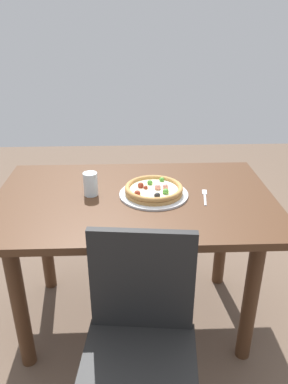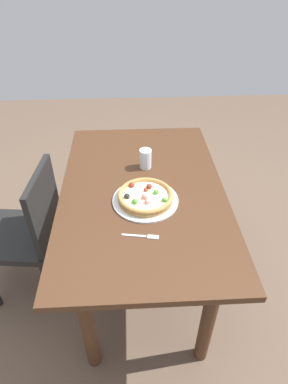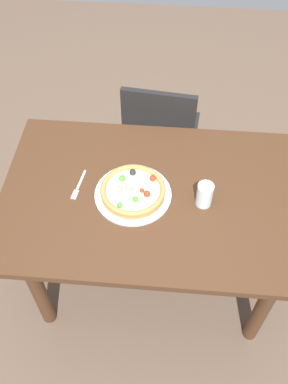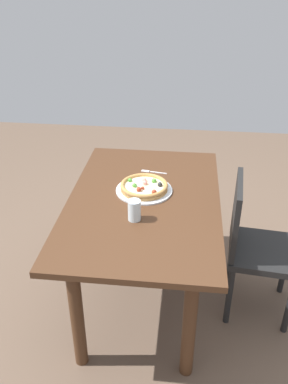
{
  "view_description": "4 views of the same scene",
  "coord_description": "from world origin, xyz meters",
  "px_view_note": "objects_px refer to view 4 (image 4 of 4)",
  "views": [
    {
      "loc": [
        -0.02,
        -1.6,
        1.53
      ],
      "look_at": [
        0.05,
        0.0,
        0.77
      ],
      "focal_mm": 35.02,
      "sensor_mm": 36.0,
      "label": 1
    },
    {
      "loc": [
        1.32,
        -0.06,
        1.8
      ],
      "look_at": [
        0.05,
        0.0,
        0.77
      ],
      "focal_mm": 30.28,
      "sensor_mm": 36.0,
      "label": 2
    },
    {
      "loc": [
        -0.05,
        1.13,
        2.19
      ],
      "look_at": [
        0.05,
        0.0,
        0.77
      ],
      "focal_mm": 39.98,
      "sensor_mm": 36.0,
      "label": 3
    },
    {
      "loc": [
        -1.95,
        -0.22,
        1.94
      ],
      "look_at": [
        0.05,
        0.0,
        0.77
      ],
      "focal_mm": 38.1,
      "sensor_mm": 36.0,
      "label": 4
    }
  ],
  "objects_px": {
    "fork": "(152,172)",
    "chair_near": "(253,244)",
    "pizza": "(144,186)",
    "drinking_glass": "(134,210)",
    "dining_table": "(144,216)",
    "plate": "(144,190)"
  },
  "relations": [
    {
      "from": "fork",
      "to": "drinking_glass",
      "type": "bearing_deg",
      "value": 94.64
    },
    {
      "from": "plate",
      "to": "fork",
      "type": "distance_m",
      "value": 0.24
    },
    {
      "from": "dining_table",
      "to": "plate",
      "type": "bearing_deg",
      "value": 5.58
    },
    {
      "from": "chair_near",
      "to": "drinking_glass",
      "type": "distance_m",
      "value": 0.77
    },
    {
      "from": "pizza",
      "to": "fork",
      "type": "height_order",
      "value": "pizza"
    },
    {
      "from": "pizza",
      "to": "fork",
      "type": "xyz_separation_m",
      "value": [
        0.24,
        -0.02,
        -0.03
      ]
    },
    {
      "from": "plate",
      "to": "dining_table",
      "type": "bearing_deg",
      "value": -174.42
    },
    {
      "from": "fork",
      "to": "drinking_glass",
      "type": "height_order",
      "value": "drinking_glass"
    },
    {
      "from": "pizza",
      "to": "drinking_glass",
      "type": "height_order",
      "value": "drinking_glass"
    },
    {
      "from": "pizza",
      "to": "fork",
      "type": "relative_size",
      "value": 1.68
    },
    {
      "from": "dining_table",
      "to": "pizza",
      "type": "height_order",
      "value": "pizza"
    },
    {
      "from": "chair_near",
      "to": "drinking_glass",
      "type": "xyz_separation_m",
      "value": [
        -0.21,
        0.67,
        0.32
      ]
    },
    {
      "from": "dining_table",
      "to": "chair_near",
      "type": "height_order",
      "value": "chair_near"
    },
    {
      "from": "dining_table",
      "to": "plate",
      "type": "relative_size",
      "value": 4.04
    },
    {
      "from": "pizza",
      "to": "drinking_glass",
      "type": "bearing_deg",
      "value": 176.6
    },
    {
      "from": "plate",
      "to": "pizza",
      "type": "height_order",
      "value": "pizza"
    },
    {
      "from": "chair_near",
      "to": "pizza",
      "type": "xyz_separation_m",
      "value": [
        0.09,
        0.65,
        0.3
      ]
    },
    {
      "from": "dining_table",
      "to": "chair_near",
      "type": "bearing_deg",
      "value": -89.39
    },
    {
      "from": "dining_table",
      "to": "drinking_glass",
      "type": "relative_size",
      "value": 11.8
    },
    {
      "from": "plate",
      "to": "pizza",
      "type": "xyz_separation_m",
      "value": [
        -0.0,
        -0.0,
        0.03
      ]
    },
    {
      "from": "fork",
      "to": "chair_near",
      "type": "bearing_deg",
      "value": 161.14
    },
    {
      "from": "fork",
      "to": "pizza",
      "type": "bearing_deg",
      "value": 93.71
    }
  ]
}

